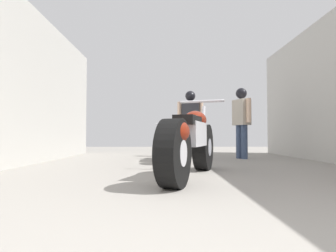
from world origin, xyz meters
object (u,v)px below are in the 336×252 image
object	(u,v)px
motorcycle_black_naked	(168,145)
mechanic_with_helmet	(241,116)
motorcycle_maroon_cruiser	(191,141)
mechanic_in_blue	(190,117)

from	to	relation	value
motorcycle_black_naked	mechanic_with_helmet	distance (m)	1.94
motorcycle_maroon_cruiser	mechanic_with_helmet	bearing A→B (deg)	63.97
mechanic_in_blue	motorcycle_maroon_cruiser	bearing A→B (deg)	-95.07
mechanic_in_blue	mechanic_with_helmet	bearing A→B (deg)	-27.91
motorcycle_black_naked	mechanic_with_helmet	xyz separation A→B (m)	(1.71, 0.66, 0.64)
motorcycle_black_naked	mechanic_with_helmet	world-z (taller)	mechanic_with_helmet
motorcycle_maroon_cruiser	motorcycle_black_naked	world-z (taller)	motorcycle_maroon_cruiser
motorcycle_maroon_cruiser	mechanic_with_helmet	xyz separation A→B (m)	(1.44, 2.94, 0.52)
mechanic_with_helmet	mechanic_in_blue	bearing A→B (deg)	152.09
motorcycle_black_naked	mechanic_in_blue	xyz separation A→B (m)	(0.58, 1.26, 0.66)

